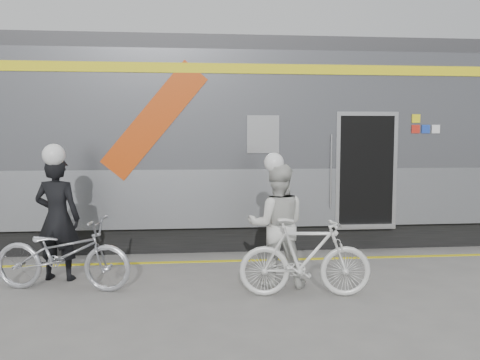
{
  "coord_description": "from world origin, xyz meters",
  "views": [
    {
      "loc": [
        -0.18,
        -6.68,
        2.26
      ],
      "look_at": [
        0.64,
        1.6,
        1.5
      ],
      "focal_mm": 38.0,
      "sensor_mm": 36.0,
      "label": 1
    }
  ],
  "objects": [
    {
      "name": "helmet_woman",
      "position": [
        1.1,
        0.64,
        1.96
      ],
      "size": [
        0.29,
        0.29,
        0.29
      ],
      "primitive_type": "sphere",
      "color": "white",
      "rests_on": "woman"
    },
    {
      "name": "safety_strip",
      "position": [
        0.0,
        2.15,
        0.0
      ],
      "size": [
        24.0,
        0.12,
        0.01
      ],
      "primitive_type": "cube",
      "color": "yellow",
      "rests_on": "ground"
    },
    {
      "name": "man",
      "position": [
        -2.22,
        1.28,
        0.96
      ],
      "size": [
        0.78,
        0.59,
        1.92
      ],
      "primitive_type": "imported",
      "rotation": [
        0.0,
        0.0,
        2.94
      ],
      "color": "black",
      "rests_on": "ground"
    },
    {
      "name": "helmet_man",
      "position": [
        -2.22,
        1.28,
        2.09
      ],
      "size": [
        0.33,
        0.33,
        0.33
      ],
      "primitive_type": "sphere",
      "color": "white",
      "rests_on": "man"
    },
    {
      "name": "bicycle_left",
      "position": [
        -2.02,
        0.73,
        0.53
      ],
      "size": [
        2.12,
        1.09,
        1.06
      ],
      "primitive_type": "imported",
      "rotation": [
        0.0,
        0.0,
        1.37
      ],
      "color": "#B7B9C0",
      "rests_on": "ground"
    },
    {
      "name": "woman",
      "position": [
        1.1,
        0.64,
        0.91
      ],
      "size": [
        0.95,
        0.78,
        1.82
      ],
      "primitive_type": "imported",
      "rotation": [
        0.0,
        0.0,
        3.04
      ],
      "color": "silver",
      "rests_on": "ground"
    },
    {
      "name": "train",
      "position": [
        0.99,
        4.19,
        2.05
      ],
      "size": [
        24.0,
        3.17,
        4.1
      ],
      "color": "black",
      "rests_on": "ground"
    },
    {
      "name": "bicycle_right",
      "position": [
        1.4,
        0.09,
        0.55
      ],
      "size": [
        1.88,
        0.71,
        1.1
      ],
      "primitive_type": "imported",
      "rotation": [
        0.0,
        0.0,
        1.47
      ],
      "color": "silver",
      "rests_on": "ground"
    },
    {
      "name": "ground",
      "position": [
        0.0,
        0.0,
        0.0
      ],
      "size": [
        90.0,
        90.0,
        0.0
      ],
      "primitive_type": "plane",
      "color": "slate",
      "rests_on": "ground"
    }
  ]
}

